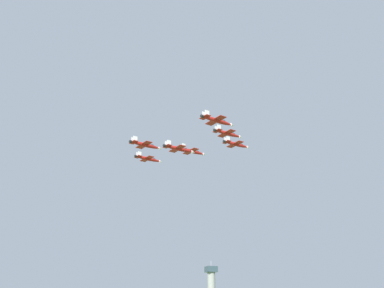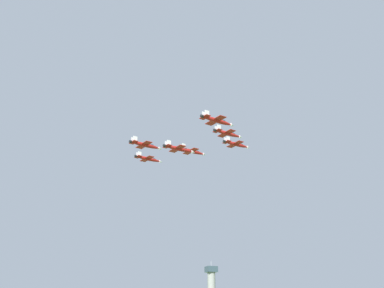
% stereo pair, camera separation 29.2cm
% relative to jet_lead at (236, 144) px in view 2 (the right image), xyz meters
% --- Properties ---
extents(jet_lead, '(18.53, 11.78, 3.94)m').
position_rel_jet_lead_xyz_m(jet_lead, '(0.00, 0.00, 0.00)').
color(jet_lead, red).
extents(jet_left_wingman, '(18.35, 11.75, 3.92)m').
position_rel_jet_lead_xyz_m(jet_left_wingman, '(-22.25, 10.91, -3.11)').
color(jet_left_wingman, red).
extents(jet_right_wingman, '(17.96, 11.44, 3.82)m').
position_rel_jet_lead_xyz_m(jet_right_wingman, '(-14.35, -20.20, -3.52)').
color(jet_right_wingman, red).
extents(jet_left_outer, '(17.62, 11.28, 3.76)m').
position_rel_jet_lead_xyz_m(jet_left_outer, '(-44.51, 21.81, -6.62)').
color(jet_left_outer, red).
extents(jet_right_outer, '(18.61, 11.90, 3.97)m').
position_rel_jet_lead_xyz_m(jet_right_outer, '(-28.70, -40.41, -7.29)').
color(jet_right_outer, red).
extents(jet_slot_rear, '(18.51, 11.76, 3.93)m').
position_rel_jet_lead_xyz_m(jet_slot_rear, '(-36.60, -9.30, -10.69)').
color(jet_slot_rear, red).
extents(jet_trailing, '(17.63, 11.28, 3.76)m').
position_rel_jet_lead_xyz_m(jet_trailing, '(-54.90, -13.95, -12.78)').
color(jet_trailing, red).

